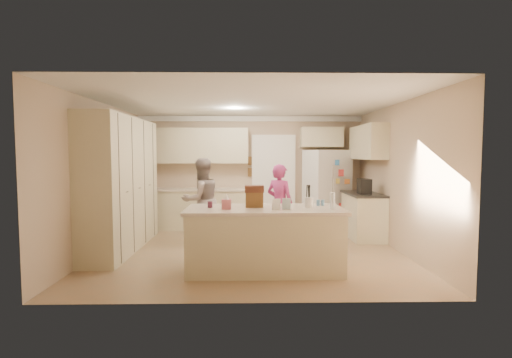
{
  "coord_description": "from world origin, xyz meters",
  "views": [
    {
      "loc": [
        -0.03,
        -6.44,
        1.7
      ],
      "look_at": [
        0.1,
        0.35,
        1.25
      ],
      "focal_mm": 26.0,
      "sensor_mm": 36.0,
      "label": 1
    }
  ],
  "objects_px": {
    "coffee_maker": "(364,186)",
    "island_base": "(265,241)",
    "refrigerator": "(327,189)",
    "teen_boy": "(201,200)",
    "tissue_box": "(226,204)",
    "teen_girl": "(280,204)",
    "utensil_crock": "(309,202)",
    "dollhouse_body": "(254,200)"
  },
  "relations": [
    {
      "from": "refrigerator",
      "to": "teen_boy",
      "type": "xyz_separation_m",
      "value": [
        -2.71,
        -1.28,
        -0.09
      ]
    },
    {
      "from": "utensil_crock",
      "to": "dollhouse_body",
      "type": "xyz_separation_m",
      "value": [
        -0.8,
        0.05,
        0.04
      ]
    },
    {
      "from": "coffee_maker",
      "to": "dollhouse_body",
      "type": "relative_size",
      "value": 1.15
    },
    {
      "from": "teen_boy",
      "to": "teen_girl",
      "type": "height_order",
      "value": "teen_boy"
    },
    {
      "from": "refrigerator",
      "to": "teen_boy",
      "type": "height_order",
      "value": "refrigerator"
    },
    {
      "from": "coffee_maker",
      "to": "utensil_crock",
      "type": "distance_m",
      "value": 2.32
    },
    {
      "from": "utensil_crock",
      "to": "island_base",
      "type": "bearing_deg",
      "value": -175.6
    },
    {
      "from": "tissue_box",
      "to": "dollhouse_body",
      "type": "distance_m",
      "value": 0.45
    },
    {
      "from": "refrigerator",
      "to": "utensil_crock",
      "type": "relative_size",
      "value": 12.0
    },
    {
      "from": "teen_boy",
      "to": "coffee_maker",
      "type": "bearing_deg",
      "value": 147.56
    },
    {
      "from": "teen_boy",
      "to": "refrigerator",
      "type": "bearing_deg",
      "value": 171.31
    },
    {
      "from": "utensil_crock",
      "to": "coffee_maker",
      "type": "bearing_deg",
      "value": 52.88
    },
    {
      "from": "teen_girl",
      "to": "dollhouse_body",
      "type": "bearing_deg",
      "value": 108.6
    },
    {
      "from": "island_base",
      "to": "teen_boy",
      "type": "distance_m",
      "value": 2.18
    },
    {
      "from": "tissue_box",
      "to": "teen_girl",
      "type": "height_order",
      "value": "teen_girl"
    },
    {
      "from": "tissue_box",
      "to": "dollhouse_body",
      "type": "bearing_deg",
      "value": 26.57
    },
    {
      "from": "coffee_maker",
      "to": "teen_boy",
      "type": "bearing_deg",
      "value": -178.49
    },
    {
      "from": "coffee_maker",
      "to": "island_base",
      "type": "height_order",
      "value": "coffee_maker"
    },
    {
      "from": "tissue_box",
      "to": "dollhouse_body",
      "type": "xyz_separation_m",
      "value": [
        0.4,
        0.2,
        0.04
      ]
    },
    {
      "from": "teen_boy",
      "to": "teen_girl",
      "type": "bearing_deg",
      "value": 138.65
    },
    {
      "from": "coffee_maker",
      "to": "island_base",
      "type": "bearing_deg",
      "value": -137.17
    },
    {
      "from": "refrigerator",
      "to": "tissue_box",
      "type": "bearing_deg",
      "value": -145.32
    },
    {
      "from": "refrigerator",
      "to": "teen_boy",
      "type": "relative_size",
      "value": 1.1
    },
    {
      "from": "refrigerator",
      "to": "teen_boy",
      "type": "bearing_deg",
      "value": -176.67
    },
    {
      "from": "coffee_maker",
      "to": "utensil_crock",
      "type": "relative_size",
      "value": 2.0
    },
    {
      "from": "coffee_maker",
      "to": "teen_girl",
      "type": "xyz_separation_m",
      "value": [
        -1.7,
        -0.28,
        -0.31
      ]
    },
    {
      "from": "coffee_maker",
      "to": "dollhouse_body",
      "type": "distance_m",
      "value": 2.84
    },
    {
      "from": "coffee_maker",
      "to": "utensil_crock",
      "type": "xyz_separation_m",
      "value": [
        -1.4,
        -1.85,
        -0.07
      ]
    },
    {
      "from": "coffee_maker",
      "to": "utensil_crock",
      "type": "height_order",
      "value": "coffee_maker"
    },
    {
      "from": "refrigerator",
      "to": "dollhouse_body",
      "type": "distance_m",
      "value": 3.45
    },
    {
      "from": "tissue_box",
      "to": "dollhouse_body",
      "type": "relative_size",
      "value": 0.54
    },
    {
      "from": "refrigerator",
      "to": "tissue_box",
      "type": "distance_m",
      "value": 3.83
    },
    {
      "from": "coffee_maker",
      "to": "refrigerator",
      "type": "bearing_deg",
      "value": 112.52
    },
    {
      "from": "utensil_crock",
      "to": "tissue_box",
      "type": "relative_size",
      "value": 1.07
    },
    {
      "from": "coffee_maker",
      "to": "dollhouse_body",
      "type": "xyz_separation_m",
      "value": [
        -2.2,
        -1.8,
        -0.03
      ]
    },
    {
      "from": "island_base",
      "to": "tissue_box",
      "type": "height_order",
      "value": "tissue_box"
    },
    {
      "from": "refrigerator",
      "to": "teen_boy",
      "type": "distance_m",
      "value": 3.0
    },
    {
      "from": "dollhouse_body",
      "to": "island_base",
      "type": "bearing_deg",
      "value": -33.69
    },
    {
      "from": "refrigerator",
      "to": "dollhouse_body",
      "type": "bearing_deg",
      "value": -141.59
    },
    {
      "from": "island_base",
      "to": "refrigerator",
      "type": "bearing_deg",
      "value": 63.32
    },
    {
      "from": "coffee_maker",
      "to": "teen_girl",
      "type": "distance_m",
      "value": 1.75
    },
    {
      "from": "tissue_box",
      "to": "teen_girl",
      "type": "xyz_separation_m",
      "value": [
        0.9,
        1.72,
        -0.23
      ]
    }
  ]
}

